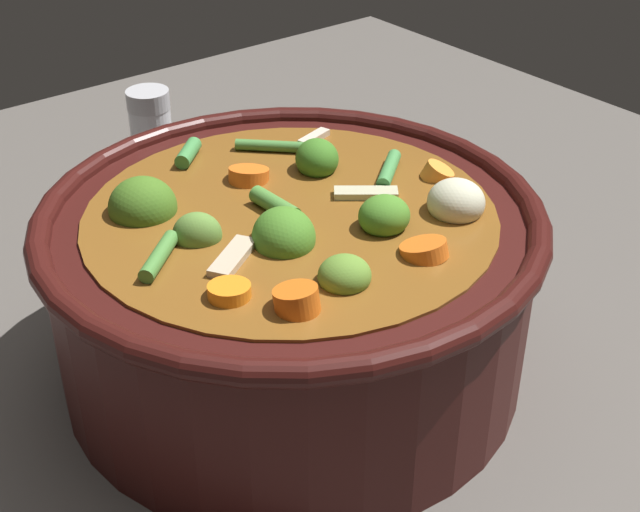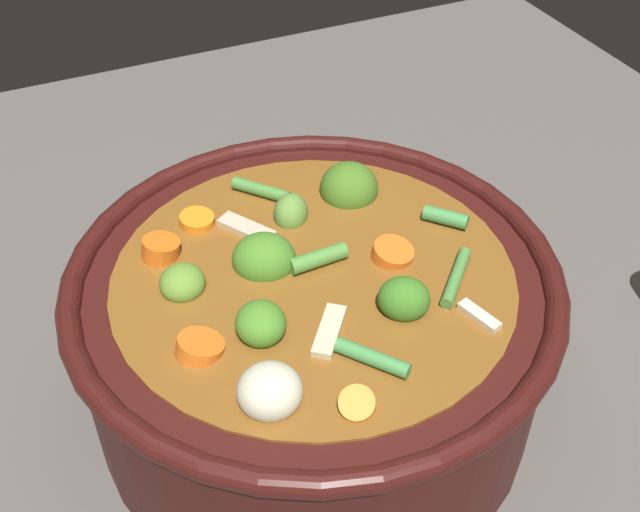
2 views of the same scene
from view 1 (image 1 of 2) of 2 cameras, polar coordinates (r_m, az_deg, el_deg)
ground_plane at (r=0.62m, az=-1.70°, el=-6.88°), size 1.10×1.10×0.00m
cooking_pot at (r=0.58m, az=-1.80°, el=-1.85°), size 0.32×0.32×0.14m
salt_shaker at (r=0.84m, az=-10.60°, el=7.38°), size 0.04×0.04×0.09m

